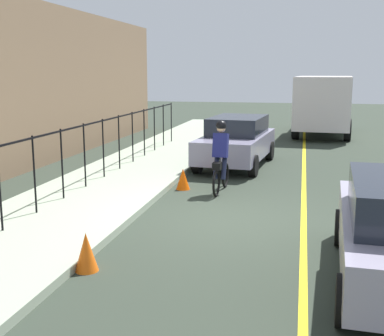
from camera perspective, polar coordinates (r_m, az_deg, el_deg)
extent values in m
plane|color=#2D362B|center=(10.62, 3.70, -5.75)|extent=(80.00, 80.00, 0.00)
cube|color=yellow|center=(10.51, 12.40, -6.14)|extent=(36.00, 0.12, 0.01)
cube|color=#97A58E|center=(11.58, -13.22, -4.23)|extent=(40.00, 3.20, 0.15)
cylinder|color=black|center=(9.81, -20.75, -2.09)|extent=(0.04, 0.04, 1.60)
cylinder|color=black|center=(10.84, -17.24, -0.70)|extent=(0.04, 0.04, 1.60)
cylinder|color=black|center=(11.90, -14.35, 0.44)|extent=(0.04, 0.04, 1.60)
cylinder|color=black|center=(12.99, -11.94, 1.40)|extent=(0.04, 0.04, 1.60)
cylinder|color=black|center=(14.11, -9.91, 2.21)|extent=(0.04, 0.04, 1.60)
cylinder|color=black|center=(15.24, -8.17, 2.89)|extent=(0.04, 0.04, 1.60)
cylinder|color=black|center=(16.39, -6.68, 3.48)|extent=(0.04, 0.04, 1.60)
cylinder|color=black|center=(17.55, -5.38, 3.98)|extent=(0.04, 0.04, 1.60)
cylinder|color=black|center=(18.72, -4.24, 4.43)|extent=(0.04, 0.04, 1.60)
cylinder|color=black|center=(19.89, -3.23, 4.82)|extent=(0.04, 0.04, 1.60)
cylinder|color=black|center=(21.07, -2.34, 5.16)|extent=(0.04, 0.04, 1.60)
cube|color=black|center=(12.34, -13.24, 4.38)|extent=(18.45, 0.04, 0.04)
torus|color=black|center=(13.41, 3.77, -0.79)|extent=(0.66, 0.10, 0.66)
torus|color=black|center=(12.41, 2.75, -1.73)|extent=(0.66, 0.10, 0.66)
cube|color=black|center=(12.86, 3.29, -0.15)|extent=(0.93, 0.10, 0.24)
cylinder|color=black|center=(12.69, 3.15, 0.39)|extent=(0.03, 0.03, 0.35)
cube|color=navy|center=(12.66, 3.22, 2.54)|extent=(0.36, 0.38, 0.63)
sphere|color=tan|center=(12.65, 3.29, 4.46)|extent=(0.22, 0.22, 0.22)
sphere|color=black|center=(12.65, 3.29, 4.77)|extent=(0.26, 0.26, 0.26)
cylinder|color=#191E38|center=(12.75, 2.74, 0.21)|extent=(0.34, 0.14, 0.65)
cylinder|color=#191E38|center=(12.70, 3.62, 0.17)|extent=(0.34, 0.14, 0.65)
cube|color=black|center=(12.37, 2.82, 0.22)|extent=(0.25, 0.21, 0.18)
cylinder|color=black|center=(9.35, 16.40, -6.44)|extent=(0.65, 0.25, 0.64)
cylinder|color=black|center=(6.54, 16.77, -14.06)|extent=(0.65, 0.25, 0.64)
cube|color=#8B87A3|center=(16.41, 4.98, 2.53)|extent=(4.55, 2.20, 0.70)
cube|color=#1E232D|center=(16.53, 5.17, 4.79)|extent=(2.60, 1.81, 0.56)
cylinder|color=black|center=(14.85, 6.88, 0.25)|extent=(0.66, 0.28, 0.64)
cylinder|color=black|center=(15.25, 0.59, 0.61)|extent=(0.66, 0.28, 0.64)
cylinder|color=black|center=(17.76, 8.71, 1.93)|extent=(0.66, 0.28, 0.64)
cylinder|color=black|center=(18.10, 3.38, 2.21)|extent=(0.66, 0.28, 0.64)
cube|color=silver|center=(24.35, 14.51, 7.19)|extent=(4.92, 2.73, 2.30)
cube|color=#B8BDBC|center=(27.77, 14.74, 7.17)|extent=(1.97, 2.33, 1.90)
cylinder|color=black|center=(27.76, 12.32, 5.31)|extent=(0.98, 0.37, 0.96)
cylinder|color=black|center=(27.69, 16.96, 5.08)|extent=(0.98, 0.37, 0.96)
cylinder|color=black|center=(23.45, 11.54, 4.37)|extent=(0.98, 0.37, 0.96)
cylinder|color=black|center=(23.37, 17.03, 4.10)|extent=(0.98, 0.37, 0.96)
cone|color=orange|center=(8.04, -11.76, -9.19)|extent=(0.36, 0.36, 0.61)
cone|color=#FC5505|center=(13.17, -1.02, -1.24)|extent=(0.36, 0.36, 0.55)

